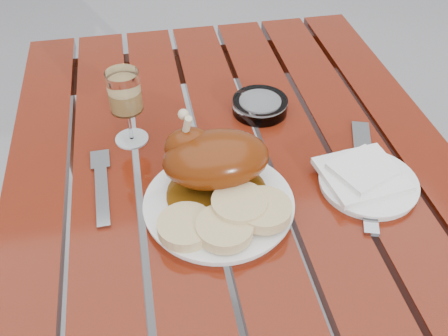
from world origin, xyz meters
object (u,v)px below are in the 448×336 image
at_px(dinner_plate, 219,204).
at_px(wine_glass, 127,108).
at_px(ashtray, 260,106).
at_px(table, 240,312).
at_px(side_plate, 368,183).

relative_size(dinner_plate, wine_glass, 1.67).
bearing_deg(ashtray, table, -110.27).
xyz_separation_m(dinner_plate, wine_glass, (-0.13, 0.20, 0.06)).
distance_m(wine_glass, side_plate, 0.44).
xyz_separation_m(dinner_plate, ashtray, (0.13, 0.25, 0.01)).
bearing_deg(side_plate, wine_glass, 152.43).
relative_size(wine_glass, side_plate, 0.87).
bearing_deg(dinner_plate, ashtray, 62.35).
height_order(wine_glass, ashtray, wine_glass).
relative_size(wine_glass, ashtray, 1.32).
bearing_deg(table, ashtray, 69.73).
height_order(dinner_plate, wine_glass, wine_glass).
distance_m(table, ashtray, 0.45).
bearing_deg(side_plate, ashtray, 117.60).
bearing_deg(wine_glass, table, -44.17).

